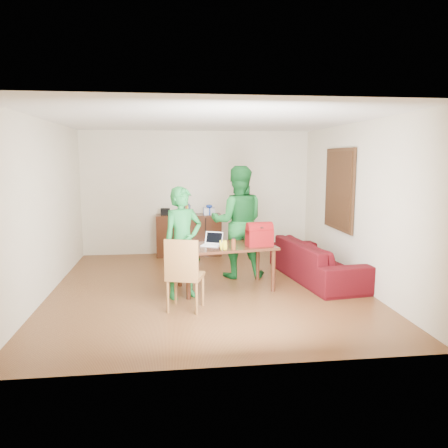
{
  "coord_description": "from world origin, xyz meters",
  "views": [
    {
      "loc": [
        -0.59,
        -6.9,
        2.11
      ],
      "look_at": [
        0.28,
        0.14,
        1.04
      ],
      "focal_mm": 35.0,
      "sensor_mm": 36.0,
      "label": 1
    }
  ],
  "objects": [
    {
      "name": "red_bag",
      "position": [
        0.82,
        -0.16,
        0.87
      ],
      "size": [
        0.43,
        0.29,
        0.3
      ],
      "primitive_type": "cube",
      "rotation": [
        0.0,
        0.0,
        0.13
      ],
      "color": "maroon",
      "rests_on": "table"
    },
    {
      "name": "bottle",
      "position": [
        0.36,
        -0.43,
        0.82
      ],
      "size": [
        0.08,
        0.08,
        0.19
      ],
      "primitive_type": "cylinder",
      "rotation": [
        0.0,
        0.0,
        -0.34
      ],
      "color": "#5A2B14",
      "rests_on": "table"
    },
    {
      "name": "sofa",
      "position": [
        1.95,
        0.3,
        0.33
      ],
      "size": [
        1.2,
        2.39,
        0.67
      ],
      "primitive_type": "imported",
      "rotation": [
        0.0,
        0.0,
        1.71
      ],
      "color": "#36070E",
      "rests_on": "ground"
    },
    {
      "name": "room",
      "position": [
        0.01,
        0.13,
        1.31
      ],
      "size": [
        5.2,
        5.7,
        2.9
      ],
      "color": "#4A2312",
      "rests_on": "ground"
    },
    {
      "name": "table",
      "position": [
        0.28,
        -0.06,
        0.63
      ],
      "size": [
        1.66,
        1.1,
        0.72
      ],
      "rotation": [
        0.0,
        0.0,
        0.16
      ],
      "color": "black",
      "rests_on": "ground"
    },
    {
      "name": "person_far",
      "position": [
        0.59,
        0.65,
        0.99
      ],
      "size": [
        1.03,
        0.84,
        1.98
      ],
      "primitive_type": "imported",
      "rotation": [
        0.0,
        0.0,
        3.04
      ],
      "color": "#145C22",
      "rests_on": "ground"
    },
    {
      "name": "bananas",
      "position": [
        0.2,
        -0.43,
        0.75
      ],
      "size": [
        0.19,
        0.15,
        0.06
      ],
      "primitive_type": null,
      "rotation": [
        0.0,
        0.0,
        0.39
      ],
      "color": "gold",
      "rests_on": "table"
    },
    {
      "name": "person_near",
      "position": [
        -0.41,
        -0.41,
        0.85
      ],
      "size": [
        0.73,
        0.61,
        1.7
      ],
      "primitive_type": "imported",
      "rotation": [
        0.0,
        0.0,
        0.4
      ],
      "color": "#16662A",
      "rests_on": "ground"
    },
    {
      "name": "chair",
      "position": [
        -0.4,
        -0.98,
        0.3
      ],
      "size": [
        0.58,
        0.57,
        1.03
      ],
      "rotation": [
        0.0,
        0.0,
        -0.3
      ],
      "color": "brown",
      "rests_on": "ground"
    },
    {
      "name": "laptop",
      "position": [
        0.05,
        -0.07,
        0.76
      ],
      "size": [
        0.35,
        0.31,
        0.21
      ],
      "rotation": [
        0.0,
        0.0,
        -0.43
      ],
      "color": "white",
      "rests_on": "table"
    }
  ]
}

